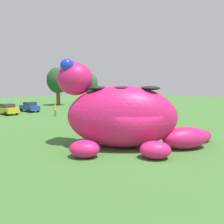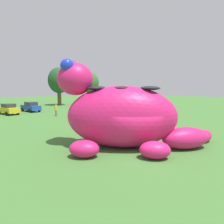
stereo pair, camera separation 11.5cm
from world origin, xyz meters
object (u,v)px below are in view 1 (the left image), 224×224
object	(u,v)px
car_yellow	(7,109)
car_blue	(30,107)
spectator_near_inflatable	(55,111)
giant_inflatable_creature	(122,116)

from	to	relation	value
car_yellow	car_blue	world-z (taller)	same
car_blue	spectator_near_inflatable	size ratio (longest dim) A/B	2.50
car_blue	giant_inflatable_creature	bearing A→B (deg)	-97.28
car_yellow	car_blue	size ratio (longest dim) A/B	1.01
car_blue	spectator_near_inflatable	distance (m)	8.07
car_yellow	car_blue	bearing A→B (deg)	16.88
car_yellow	spectator_near_inflatable	xyz separation A→B (m)	(4.59, -6.83, -0.01)
giant_inflatable_creature	car_yellow	size ratio (longest dim) A/B	2.58
giant_inflatable_creature	car_blue	xyz separation A→B (m)	(3.24, 25.34, -1.44)
giant_inflatable_creature	car_yellow	distance (m)	24.18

